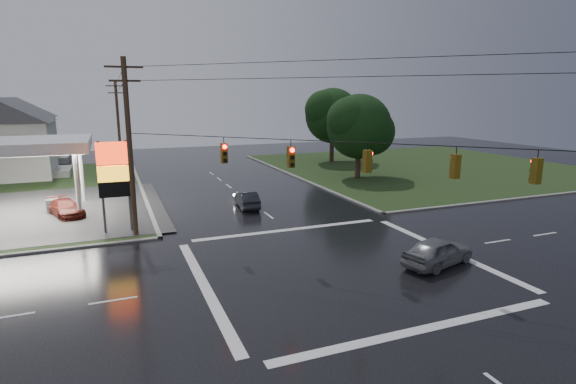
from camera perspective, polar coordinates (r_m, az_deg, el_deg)
name	(u,v)px	position (r m, az deg, el deg)	size (l,w,h in m)	color
ground	(338,266)	(23.93, 6.36, -9.32)	(120.00, 120.00, 0.00)	black
grass_ne	(424,167)	(59.12, 16.93, 3.11)	(36.00, 36.00, 0.08)	black
pylon_sign	(114,172)	(30.48, -21.21, 2.40)	(2.00, 0.35, 6.00)	#59595E
utility_pole_nw	(130,146)	(29.29, -19.47, 5.55)	(2.20, 0.32, 11.00)	#382619
utility_pole_n	(118,124)	(57.72, -20.74, 8.08)	(2.20, 0.32, 10.50)	#382619
traffic_signals	(341,142)	(22.40, 6.81, 6.31)	(26.87, 26.87, 1.47)	black
house_near	(5,138)	(56.74, -32.28, 5.87)	(11.05, 8.48, 8.60)	silver
house_far	(15,130)	(68.70, -31.35, 6.73)	(11.05, 8.48, 8.60)	silver
tree_ne_near	(360,127)	(48.52, 9.16, 8.20)	(7.99, 6.80, 8.98)	black
tree_ne_far	(333,116)	(60.42, 5.79, 9.60)	(8.46, 7.20, 9.80)	black
car_north	(247,199)	(35.87, -5.23, -0.94)	(1.40, 4.02, 1.32)	black
car_crossing	(438,251)	(24.92, 18.51, -7.17)	(1.77, 4.41, 1.50)	slate
car_pump	(66,208)	(36.96, -26.38, -1.84)	(1.74, 4.27, 1.24)	#571A14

